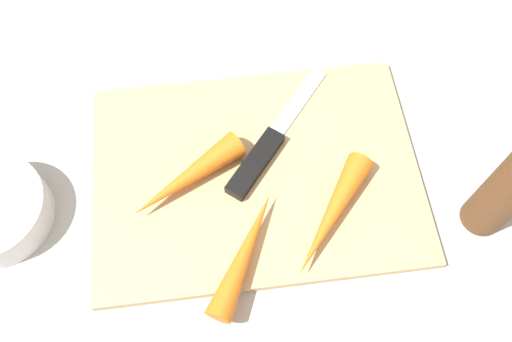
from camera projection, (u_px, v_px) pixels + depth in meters
name	position (u px, v px, depth m)	size (l,w,h in m)	color
ground_plane	(256.00, 176.00, 0.59)	(1.40, 1.40, 0.00)	#ADA8A0
cutting_board	(256.00, 173.00, 0.59)	(0.36, 0.26, 0.01)	tan
knife	(259.00, 155.00, 0.58)	(0.14, 0.17, 0.01)	#B7B7BC
carrot_shortest	(187.00, 178.00, 0.56)	(0.03, 0.03, 0.14)	orange
carrot_medium	(245.00, 253.00, 0.52)	(0.03, 0.03, 0.14)	orange
carrot_longest	(332.00, 215.00, 0.54)	(0.03, 0.03, 0.14)	orange
pepper_grinder	(510.00, 188.00, 0.50)	(0.04, 0.04, 0.15)	brown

